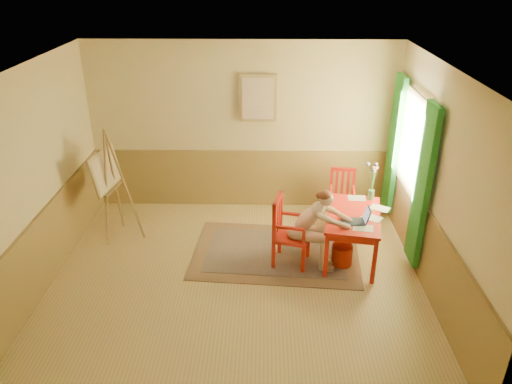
{
  "coord_description": "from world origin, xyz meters",
  "views": [
    {
      "loc": [
        0.36,
        -5.4,
        3.93
      ],
      "look_at": [
        0.25,
        0.55,
        1.05
      ],
      "focal_mm": 34.21,
      "sensor_mm": 36.0,
      "label": 1
    }
  ],
  "objects_px": {
    "easel": "(108,175)",
    "laptop": "(358,219)",
    "chair_back": "(342,197)",
    "chair_left": "(288,231)",
    "table": "(353,220)",
    "figure": "(313,225)"
  },
  "relations": [
    {
      "from": "chair_back",
      "to": "figure",
      "type": "relative_size",
      "value": 0.76
    },
    {
      "from": "chair_back",
      "to": "figure",
      "type": "height_order",
      "value": "figure"
    },
    {
      "from": "chair_back",
      "to": "laptop",
      "type": "relative_size",
      "value": 2.46
    },
    {
      "from": "chair_back",
      "to": "easel",
      "type": "bearing_deg",
      "value": -172.21
    },
    {
      "from": "table",
      "to": "easel",
      "type": "bearing_deg",
      "value": 170.82
    },
    {
      "from": "table",
      "to": "figure",
      "type": "distance_m",
      "value": 0.61
    },
    {
      "from": "figure",
      "to": "laptop",
      "type": "relative_size",
      "value": 3.22
    },
    {
      "from": "figure",
      "to": "easel",
      "type": "height_order",
      "value": "easel"
    },
    {
      "from": "easel",
      "to": "laptop",
      "type": "bearing_deg",
      "value": -12.79
    },
    {
      "from": "chair_left",
      "to": "easel",
      "type": "height_order",
      "value": "easel"
    },
    {
      "from": "table",
      "to": "chair_left",
      "type": "relative_size",
      "value": 1.3
    },
    {
      "from": "table",
      "to": "chair_back",
      "type": "xyz_separation_m",
      "value": [
        0.0,
        1.06,
        -0.18
      ]
    },
    {
      "from": "chair_back",
      "to": "easel",
      "type": "height_order",
      "value": "easel"
    },
    {
      "from": "chair_back",
      "to": "laptop",
      "type": "distance_m",
      "value": 1.33
    },
    {
      "from": "easel",
      "to": "figure",
      "type": "bearing_deg",
      "value": -14.55
    },
    {
      "from": "chair_back",
      "to": "laptop",
      "type": "xyz_separation_m",
      "value": [
        0.01,
        -1.29,
        0.31
      ]
    },
    {
      "from": "table",
      "to": "laptop",
      "type": "relative_size",
      "value": 3.57
    },
    {
      "from": "table",
      "to": "figure",
      "type": "bearing_deg",
      "value": -161.13
    },
    {
      "from": "chair_back",
      "to": "figure",
      "type": "xyz_separation_m",
      "value": [
        -0.58,
        -1.26,
        0.2
      ]
    },
    {
      "from": "table",
      "to": "figure",
      "type": "height_order",
      "value": "figure"
    },
    {
      "from": "chair_left",
      "to": "easel",
      "type": "bearing_deg",
      "value": 165.11
    },
    {
      "from": "chair_left",
      "to": "laptop",
      "type": "relative_size",
      "value": 2.75
    }
  ]
}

